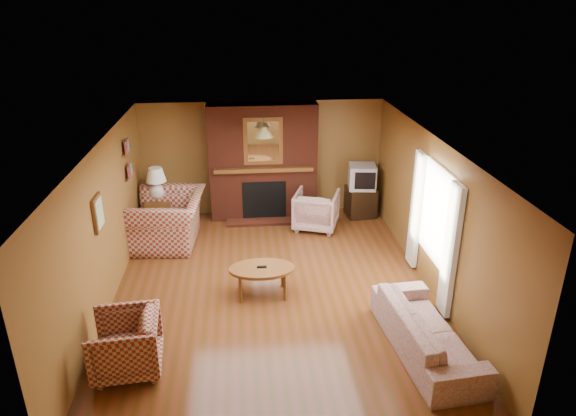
{
  "coord_description": "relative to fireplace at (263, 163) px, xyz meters",
  "views": [
    {
      "loc": [
        -0.43,
        -7.12,
        4.37
      ],
      "look_at": [
        0.29,
        0.6,
        1.15
      ],
      "focal_mm": 32.0,
      "sensor_mm": 36.0,
      "label": 1
    }
  ],
  "objects": [
    {
      "name": "floor",
      "position": [
        0.0,
        -2.98,
        -1.18
      ],
      "size": [
        6.5,
        6.5,
        0.0
      ],
      "primitive_type": "plane",
      "color": "#4D2C10",
      "rests_on": "ground"
    },
    {
      "name": "wall_right",
      "position": [
        2.5,
        -2.98,
        0.02
      ],
      "size": [
        0.0,
        6.5,
        6.5
      ],
      "primitive_type": "plane",
      "rotation": [
        1.57,
        0.0,
        -1.57
      ],
      "color": "brown",
      "rests_on": "floor"
    },
    {
      "name": "table_lamp",
      "position": [
        -2.1,
        -0.53,
        -0.16
      ],
      "size": [
        0.39,
        0.39,
        0.65
      ],
      "color": "silver",
      "rests_on": "side_table"
    },
    {
      "name": "tv_stand",
      "position": [
        2.05,
        -0.18,
        -0.87
      ],
      "size": [
        0.63,
        0.58,
        0.63
      ],
      "primitive_type": "cube",
      "rotation": [
        0.0,
        0.0,
        0.1
      ],
      "color": "black",
      "rests_on": "floor"
    },
    {
      "name": "ceiling",
      "position": [
        0.0,
        -2.98,
        1.22
      ],
      "size": [
        6.5,
        6.5,
        0.0
      ],
      "primitive_type": "plane",
      "rotation": [
        3.14,
        0.0,
        0.0
      ],
      "color": "silver",
      "rests_on": "wall_back"
    },
    {
      "name": "crt_tv",
      "position": [
        2.05,
        -0.19,
        -0.3
      ],
      "size": [
        0.61,
        0.61,
        0.5
      ],
      "color": "#B3B6BB",
      "rests_on": "tv_stand"
    },
    {
      "name": "coffee_table",
      "position": [
        -0.19,
        -3.13,
        -0.76
      ],
      "size": [
        1.02,
        0.63,
        0.5
      ],
      "color": "brown",
      "rests_on": "floor"
    },
    {
      "name": "wall_front",
      "position": [
        0.0,
        -6.23,
        0.02
      ],
      "size": [
        6.5,
        0.0,
        6.5
      ],
      "primitive_type": "plane",
      "rotation": [
        -1.57,
        0.0,
        0.0
      ],
      "color": "brown",
      "rests_on": "floor"
    },
    {
      "name": "botanical_print",
      "position": [
        -2.47,
        -3.28,
        0.37
      ],
      "size": [
        0.05,
        0.4,
        0.5
      ],
      "color": "brown",
      "rests_on": "wall_left"
    },
    {
      "name": "floral_armchair",
      "position": [
        1.02,
        -0.72,
        -0.79
      ],
      "size": [
        1.06,
        1.07,
        0.77
      ],
      "primitive_type": "imported",
      "rotation": [
        0.0,
        0.0,
        2.81
      ],
      "color": "beige",
      "rests_on": "floor"
    },
    {
      "name": "side_table",
      "position": [
        -2.1,
        -0.53,
        -0.85
      ],
      "size": [
        0.53,
        0.53,
        0.66
      ],
      "primitive_type": "cube",
      "rotation": [
        0.0,
        0.0,
        0.07
      ],
      "color": "brown",
      "rests_on": "floor"
    },
    {
      "name": "window_right",
      "position": [
        2.45,
        -3.18,
        -0.06
      ],
      "size": [
        0.1,
        1.85,
        2.0
      ],
      "color": "beige",
      "rests_on": "wall_right"
    },
    {
      "name": "plaid_loveseat",
      "position": [
        -1.85,
        -1.12,
        -0.71
      ],
      "size": [
        1.38,
        1.55,
        0.95
      ],
      "primitive_type": "imported",
      "rotation": [
        0.0,
        0.0,
        -1.64
      ],
      "color": "maroon",
      "rests_on": "floor"
    },
    {
      "name": "plaid_armchair",
      "position": [
        -1.95,
        -4.73,
        -0.8
      ],
      "size": [
        0.9,
        0.88,
        0.76
      ],
      "primitive_type": "imported",
      "rotation": [
        0.0,
        0.0,
        -1.49
      ],
      "color": "maroon",
      "rests_on": "floor"
    },
    {
      "name": "floral_sofa",
      "position": [
        1.9,
        -4.72,
        -0.88
      ],
      "size": [
        1.0,
        2.15,
        0.61
      ],
      "primitive_type": "imported",
      "rotation": [
        0.0,
        0.0,
        1.66
      ],
      "color": "beige",
      "rests_on": "floor"
    },
    {
      "name": "bookshelf",
      "position": [
        -2.44,
        -1.08,
        0.48
      ],
      "size": [
        0.09,
        0.55,
        0.71
      ],
      "color": "brown",
      "rests_on": "wall_left"
    },
    {
      "name": "pendant_light",
      "position": [
        0.0,
        -0.68,
        0.82
      ],
      "size": [
        0.36,
        0.36,
        0.48
      ],
      "color": "black",
      "rests_on": "ceiling"
    },
    {
      "name": "fireplace",
      "position": [
        0.0,
        0.0,
        0.0
      ],
      "size": [
        2.2,
        0.82,
        2.4
      ],
      "color": "#541F12",
      "rests_on": "floor"
    },
    {
      "name": "wall_left",
      "position": [
        -2.5,
        -2.98,
        0.02
      ],
      "size": [
        0.0,
        6.5,
        6.5
      ],
      "primitive_type": "plane",
      "rotation": [
        1.57,
        0.0,
        1.57
      ],
      "color": "brown",
      "rests_on": "floor"
    },
    {
      "name": "wall_back",
      "position": [
        0.0,
        0.27,
        0.02
      ],
      "size": [
        6.5,
        0.0,
        6.5
      ],
      "primitive_type": "plane",
      "rotation": [
        1.57,
        0.0,
        0.0
      ],
      "color": "brown",
      "rests_on": "floor"
    }
  ]
}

